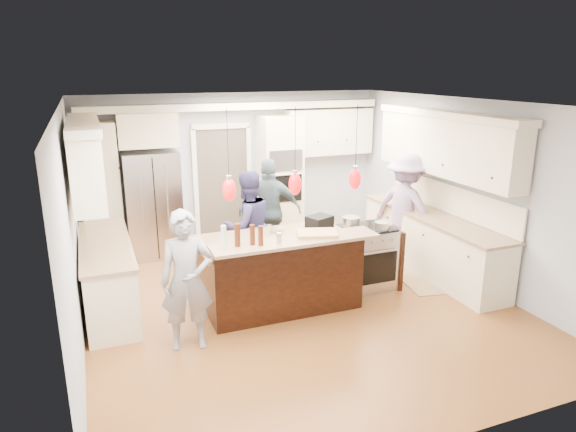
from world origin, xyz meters
name	(u,v)px	position (x,y,z in m)	size (l,w,h in m)	color
ground_plane	(297,302)	(0.00, 0.00, 0.00)	(6.00, 6.00, 0.00)	#A4622D
room_shell	(298,173)	(0.00, 0.00, 1.82)	(5.54, 6.04, 2.72)	#B2BCC6
refrigerator	(153,204)	(-1.55, 2.64, 0.90)	(0.90, 0.70, 1.80)	#B7B7BC
oven_column	(280,179)	(0.75, 2.67, 1.15)	(0.72, 0.69, 2.30)	#F2E7C4
back_upper_cabinets	(196,155)	(-0.75, 2.76, 1.67)	(5.30, 0.61, 2.54)	#F2E7C4
right_counter_run	(436,207)	(2.44, 0.30, 1.06)	(0.64, 3.10, 2.51)	#F2E7C4
left_cabinets	(100,233)	(-2.44, 0.80, 1.06)	(0.64, 2.30, 2.51)	#F2E7C4
kitchen_island	(279,270)	(-0.24, 0.07, 0.49)	(2.10, 1.46, 1.12)	black
island_range	(367,257)	(1.16, 0.15, 0.46)	(0.82, 0.71, 0.92)	#B7B7BC
pendant_lights	(295,184)	(-0.25, -0.51, 1.80)	(1.75, 0.15, 1.03)	black
person_bar_end	(187,281)	(-1.60, -0.60, 0.82)	(0.60, 0.39, 1.64)	gray
person_far_left	(247,226)	(-0.38, 1.05, 0.84)	(0.82, 0.64, 1.68)	navy
person_far_right	(270,212)	(0.18, 1.60, 0.87)	(1.02, 0.42, 1.74)	#475D63
person_range_side	(406,208)	(2.25, 0.82, 0.91)	(1.18, 0.68, 1.83)	#A086B5
floor_rug	(425,281)	(2.09, -0.04, 0.01)	(0.68, 1.00, 0.01)	#9A8554
water_bottle	(224,237)	(-1.14, -0.53, 1.26)	(0.06, 0.06, 0.27)	silver
beer_bottle_a	(237,235)	(-0.97, -0.51, 1.26)	(0.07, 0.07, 0.28)	#421A0B
beer_bottle_b	(261,236)	(-0.71, -0.58, 1.24)	(0.06, 0.06, 0.24)	#421A0B
beer_bottle_c	(252,235)	(-0.79, -0.52, 1.24)	(0.06, 0.06, 0.24)	#421A0B
drink_can	(279,238)	(-0.47, -0.56, 1.18)	(0.06, 0.06, 0.12)	#B7B7BC
cutting_board	(317,233)	(0.07, -0.47, 1.14)	(0.49, 0.35, 0.04)	tan
pot_large	(351,222)	(0.93, 0.23, 0.99)	(0.25, 0.25, 0.15)	#B7B7BC
pot_small	(382,225)	(1.29, -0.02, 0.97)	(0.21, 0.21, 0.10)	#B7B7BC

